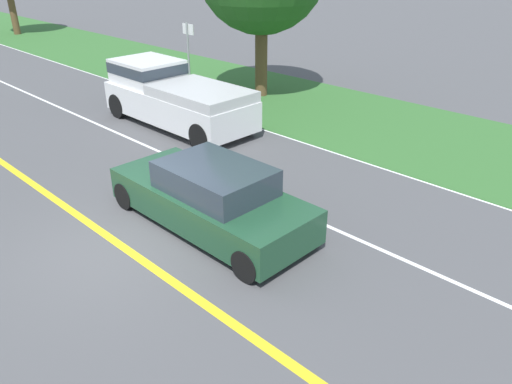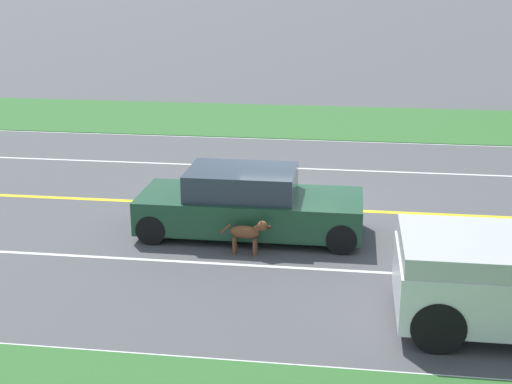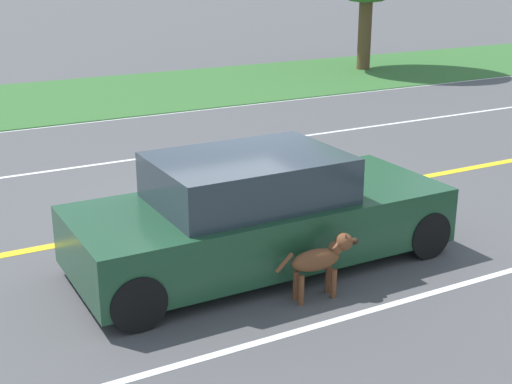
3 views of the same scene
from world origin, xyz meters
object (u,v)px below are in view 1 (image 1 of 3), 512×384
Objects in this scene: pickup_truck at (173,95)px; street_sign at (188,48)px; dog at (245,186)px; ego_car at (211,198)px.

street_sign is (3.16, 3.10, 0.67)m from pickup_truck.
dog is 10.51m from street_sign.
street_sign is at bearing 62.59° from dog.
street_sign is at bearing 44.44° from pickup_truck.
ego_car reaches higher than dog.
dog is 0.40× the size of street_sign.
pickup_truck is (2.38, 5.76, 0.50)m from dog.
street_sign is (6.69, 9.03, 0.98)m from ego_car.
dog is at bearing -112.45° from pickup_truck.
pickup_truck is 4.48m from street_sign.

